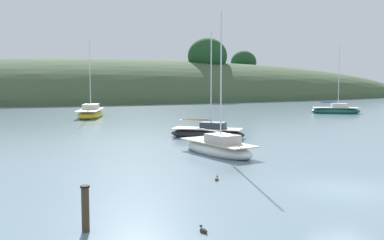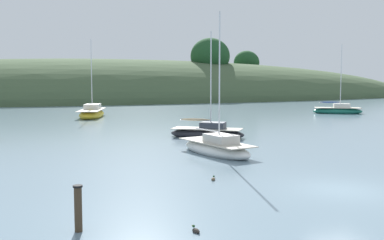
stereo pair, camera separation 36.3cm
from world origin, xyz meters
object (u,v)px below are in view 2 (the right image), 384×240
at_px(jetty_piling, 78,208).
at_px(sailboat_black_sloop, 208,133).
at_px(duck_straggler, 213,179).
at_px(sailboat_teal_outer, 217,148).
at_px(sailboat_red_portside, 92,113).
at_px(duck_lone_left, 196,231).
at_px(sailboat_cream_ketch, 338,110).

bearing_deg(jetty_piling, sailboat_black_sloop, 59.70).
bearing_deg(sailboat_black_sloop, jetty_piling, -120.30).
distance_m(sailboat_black_sloop, duck_straggler, 15.23).
relative_size(duck_straggler, jetty_piling, 0.28).
xyz_separation_m(sailboat_teal_outer, duck_straggler, (-2.80, -6.74, -0.33)).
distance_m(sailboat_red_portside, duck_straggler, 35.85).
xyz_separation_m(sailboat_red_portside, duck_lone_left, (-1.53, -42.42, -0.40)).
distance_m(sailboat_cream_ketch, duck_lone_left, 50.20).
bearing_deg(duck_lone_left, sailboat_teal_outer, 66.13).
xyz_separation_m(sailboat_red_portside, jetty_piling, (-4.95, -41.21, 0.30)).
relative_size(sailboat_cream_ketch, duck_lone_left, 21.42).
bearing_deg(duck_lone_left, duck_straggler, 64.80).
bearing_deg(sailboat_cream_ketch, sailboat_black_sloop, -144.81).
bearing_deg(jetty_piling, duck_lone_left, -19.54).
bearing_deg(sailboat_cream_ketch, duck_straggler, -132.98).
height_order(sailboat_red_portside, jetty_piling, sailboat_red_portside).
xyz_separation_m(duck_lone_left, jetty_piling, (-3.42, 1.22, 0.69)).
xyz_separation_m(sailboat_teal_outer, duck_lone_left, (-5.91, -13.36, -0.33)).
bearing_deg(jetty_piling, duck_straggler, 39.57).
height_order(sailboat_cream_ketch, duck_straggler, sailboat_cream_ketch).
distance_m(sailboat_red_portside, jetty_piling, 41.51).
height_order(sailboat_red_portside, duck_straggler, sailboat_red_portside).
height_order(sailboat_teal_outer, duck_straggler, sailboat_teal_outer).
distance_m(sailboat_black_sloop, sailboat_red_portside, 22.43).
distance_m(sailboat_cream_ketch, duck_straggler, 43.19).
relative_size(sailboat_black_sloop, sailboat_red_portside, 0.90).
bearing_deg(sailboat_black_sloop, sailboat_teal_outer, -106.23).
bearing_deg(sailboat_red_portside, sailboat_cream_ketch, -7.74).
bearing_deg(sailboat_black_sloop, sailboat_red_portside, 107.12).
height_order(sailboat_cream_ketch, duck_lone_left, sailboat_cream_ketch).
relative_size(sailboat_cream_ketch, jetty_piling, 6.24).
bearing_deg(sailboat_black_sloop, duck_lone_left, -111.18).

